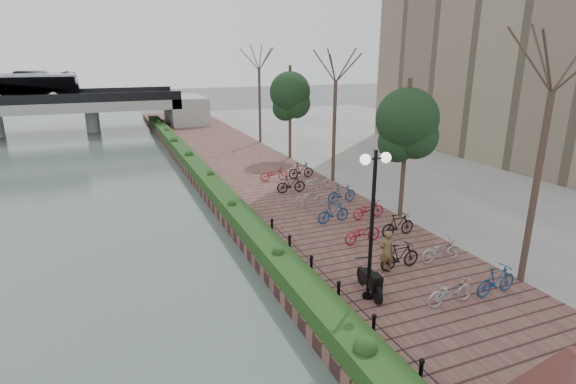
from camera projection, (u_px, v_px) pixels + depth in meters
promenade at (264, 185)px, 27.92m from camera, size 8.00×75.00×0.50m
inland_pavement at (465, 163)px, 33.69m from camera, size 24.00×75.00×0.50m
hedge at (201, 172)px, 28.75m from camera, size 1.10×56.00×0.60m
chain_fence at (355, 310)px, 13.07m from camera, size 0.10×14.10×0.70m
lamppost at (374, 194)px, 13.41m from camera, size 1.02×0.32×4.82m
motorcycle at (369, 279)px, 14.53m from camera, size 0.74×1.67×1.01m
pedestrian at (386, 251)px, 15.91m from camera, size 0.61×0.43×1.58m
bicycle_parking at (350, 210)px, 21.10m from camera, size 2.40×17.32×1.00m
street_trees at (363, 138)px, 24.09m from camera, size 3.20×37.12×6.80m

